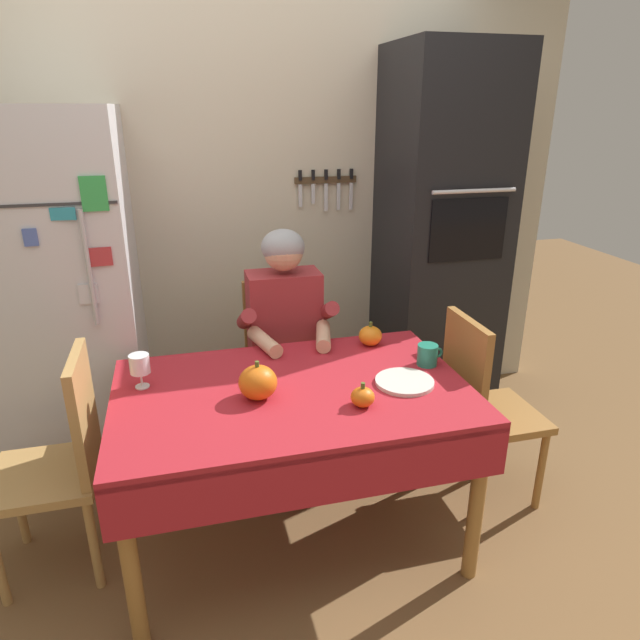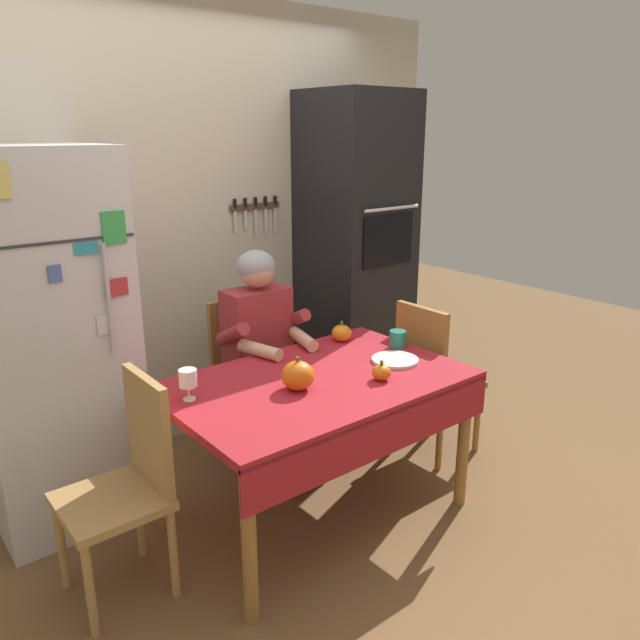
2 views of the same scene
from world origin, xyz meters
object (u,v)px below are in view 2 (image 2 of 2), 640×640
seated_person (264,343)px  chair_right_side (431,374)px  coffee_mug (398,339)px  pumpkin_medium (342,333)px  wall_oven (355,257)px  chair_left_side (129,477)px  dining_table (319,396)px  refrigerator (47,341)px  serving_tray (395,360)px  chair_behind_person (247,371)px  pumpkin_small (381,372)px  wine_glass (188,379)px  pumpkin_large (298,375)px

seated_person → chair_right_side: 0.98m
coffee_mug → pumpkin_medium: 0.32m
coffee_mug → wall_oven: bearing=62.3°
coffee_mug → chair_left_side: bearing=178.9°
coffee_mug → pumpkin_medium: pumpkin_medium is taller
dining_table → seated_person: seated_person is taller
chair_right_side → chair_left_side: (-1.80, 0.03, 0.00)m
dining_table → refrigerator: bearing=137.1°
chair_left_side → serving_tray: chair_left_side is taller
chair_right_side → serving_tray: 0.53m
chair_behind_person → chair_left_side: (-1.00, -0.67, 0.00)m
refrigerator → pumpkin_small: (1.17, -1.07, -0.12)m
chair_left_side → seated_person: bearing=26.0°
wine_glass → chair_behind_person: bearing=42.1°
pumpkin_medium → serving_tray: 0.41m
chair_behind_person → serving_tray: bearing=-67.5°
chair_behind_person → pumpkin_small: (0.13, -0.97, 0.27)m
wall_oven → pumpkin_small: wall_oven is taller
dining_table → serving_tray: 0.46m
coffee_mug → pumpkin_large: size_ratio=0.75×
pumpkin_small → coffee_mug: bearing=34.9°
wine_glass → pumpkin_medium: bearing=9.6°
chair_behind_person → seated_person: (-0.00, -0.19, 0.23)m
chair_left_side → coffee_mug: (1.51, -0.03, 0.27)m
chair_left_side → wine_glass: size_ratio=6.62×
seated_person → chair_behind_person: bearing=90.0°
wall_oven → coffee_mug: wall_oven is taller
pumpkin_large → pumpkin_small: 0.40m
wall_oven → seated_person: size_ratio=1.69×
pumpkin_large → pumpkin_medium: 0.70m
wine_glass → dining_table: bearing=-17.4°
wall_oven → chair_right_side: 1.00m
dining_table → serving_tray: (0.45, -0.05, 0.09)m
dining_table → serving_tray: serving_tray is taller
pumpkin_medium → pumpkin_small: bearing=-112.2°
chair_behind_person → coffee_mug: size_ratio=8.04×
chair_behind_person → coffee_mug: (0.52, -0.70, 0.27)m
seated_person → chair_right_side: size_ratio=1.34×
chair_left_side → coffee_mug: chair_left_side is taller
chair_behind_person → pumpkin_medium: bearing=-51.6°
chair_behind_person → pumpkin_large: bearing=-106.4°
wine_glass → pumpkin_medium: (1.02, 0.17, -0.05)m
dining_table → pumpkin_small: size_ratio=14.54×
wine_glass → serving_tray: (1.03, -0.24, -0.09)m
pumpkin_large → pumpkin_medium: bearing=32.7°
chair_left_side → coffee_mug: 1.54m
chair_left_side → pumpkin_medium: size_ratio=8.13×
refrigerator → chair_left_side: 0.86m
chair_right_side → dining_table: bearing=-174.4°
pumpkin_large → pumpkin_medium: pumpkin_large is taller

